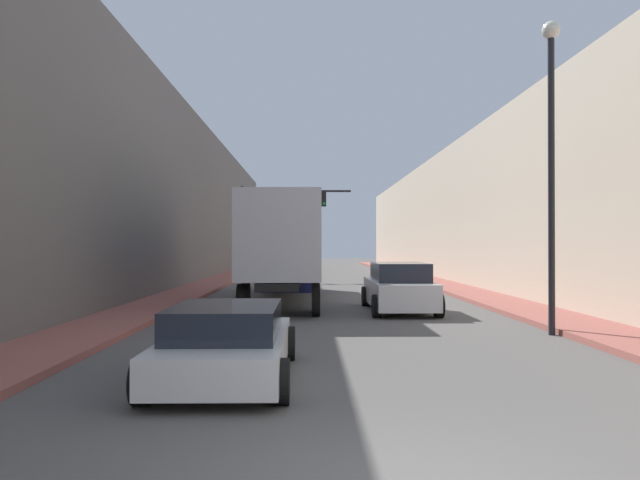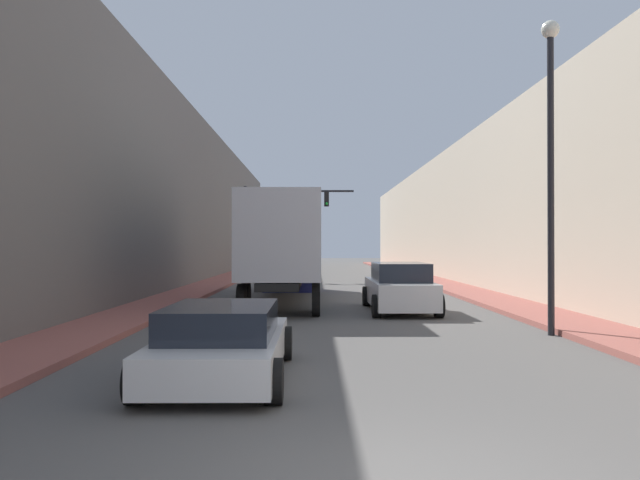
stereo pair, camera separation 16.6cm
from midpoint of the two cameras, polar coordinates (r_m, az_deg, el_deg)
The scene contains 9 objects.
sidewalk_right at distance 36.22m, azimuth 10.72°, elevation -3.82°, with size 2.09×80.00×0.15m.
sidewalk_left at distance 35.95m, azimuth -9.24°, elevation -3.84°, with size 2.09×80.00×0.15m.
building_right at distance 37.20m, azimuth 16.83°, elevation 2.35°, with size 6.00×80.00×8.03m.
building_left at distance 36.81m, azimuth -15.48°, elevation 3.69°, with size 6.00×80.00×9.71m.
semi_truck at distance 24.54m, azimuth -2.89°, elevation -0.46°, with size 2.59×13.19×3.88m.
sedan_car at distance 10.45m, azimuth -8.43°, elevation -9.26°, with size 2.14×4.64×1.23m.
suv_car at distance 20.87m, azimuth 7.50°, elevation -4.38°, with size 2.14×4.97×1.61m.
traffic_signal_gantry at distance 39.05m, azimuth -3.92°, elevation 2.53°, with size 6.89×0.35×5.88m.
street_lamp at distance 16.41m, azimuth 20.61°, elevation 8.86°, with size 0.44×0.44×7.68m.
Camera 2 is at (-0.71, -5.47, 2.19)m, focal length 35.00 mm.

